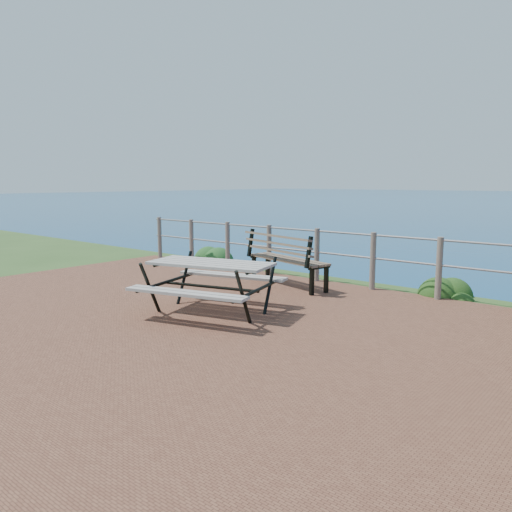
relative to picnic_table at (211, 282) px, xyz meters
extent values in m
cube|color=brown|center=(-0.11, -0.43, -0.47)|extent=(10.00, 7.00, 0.12)
cylinder|color=#6B5B4C|center=(-4.71, 2.92, 0.05)|extent=(0.10, 0.10, 1.00)
cylinder|color=#6B5B4C|center=(-3.56, 2.92, 0.05)|extent=(0.10, 0.10, 1.00)
cylinder|color=#6B5B4C|center=(-2.41, 2.92, 0.05)|extent=(0.10, 0.10, 1.00)
cylinder|color=#6B5B4C|center=(-1.26, 2.92, 0.05)|extent=(0.10, 0.10, 1.00)
cylinder|color=#6B5B4C|center=(-0.11, 2.92, 0.05)|extent=(0.10, 0.10, 1.00)
cylinder|color=#6B5B4C|center=(1.04, 2.92, 0.05)|extent=(0.10, 0.10, 1.00)
cylinder|color=#6B5B4C|center=(2.19, 2.92, 0.05)|extent=(0.10, 0.10, 1.00)
cylinder|color=slate|center=(-0.11, 2.92, 0.50)|extent=(9.40, 0.04, 0.04)
cylinder|color=slate|center=(-0.11, 2.92, 0.10)|extent=(9.40, 0.04, 0.04)
cube|color=gray|center=(0.00, 0.00, 0.26)|extent=(1.87, 1.16, 0.04)
cube|color=gray|center=(0.00, 0.00, -0.03)|extent=(1.74, 0.72, 0.04)
cube|color=gray|center=(0.00, 0.00, -0.03)|extent=(1.74, 0.72, 0.04)
cylinder|color=black|center=(0.00, 0.00, -0.07)|extent=(1.45, 0.45, 0.04)
cube|color=brown|center=(-0.26, 2.21, 0.03)|extent=(1.81, 0.84, 0.04)
cube|color=brown|center=(-0.26, 2.21, 0.34)|extent=(1.73, 0.55, 0.40)
cube|color=black|center=(-0.26, 2.21, -0.21)|extent=(0.07, 0.08, 0.48)
cube|color=black|center=(-0.26, 2.21, -0.21)|extent=(0.07, 0.08, 0.48)
cube|color=black|center=(-0.26, 2.21, -0.21)|extent=(0.07, 0.08, 0.48)
cube|color=black|center=(-0.26, 2.21, -0.21)|extent=(0.07, 0.08, 0.48)
ellipsoid|color=#1D4E1E|center=(-3.43, 3.68, -0.47)|extent=(0.79, 0.79, 0.54)
ellipsoid|color=#174114|center=(2.28, 3.30, -0.47)|extent=(0.72, 0.72, 0.44)
camera|label=1|loc=(4.97, -4.92, 1.41)|focal=35.00mm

